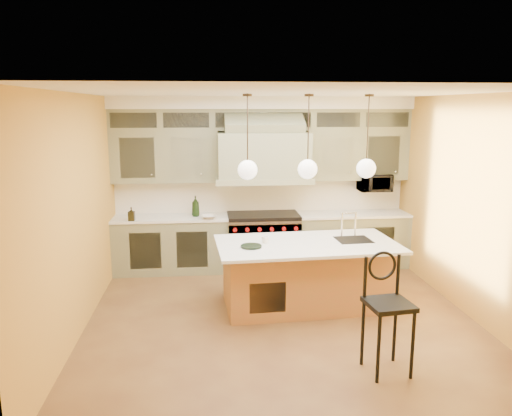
{
  "coord_description": "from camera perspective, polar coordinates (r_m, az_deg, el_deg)",
  "views": [
    {
      "loc": [
        -0.92,
        -6.04,
        2.72
      ],
      "look_at": [
        -0.26,
        0.7,
        1.36
      ],
      "focal_mm": 35.0,
      "sensor_mm": 36.0,
      "label": 1
    }
  ],
  "objects": [
    {
      "name": "pendant_right",
      "position": [
        6.88,
        12.49,
        4.68
      ],
      "size": [
        0.26,
        0.26,
        1.11
      ],
      "color": "#2D2319",
      "rests_on": "ceiling"
    },
    {
      "name": "floor",
      "position": [
        6.69,
        2.91,
        -12.62
      ],
      "size": [
        5.0,
        5.0,
        0.0
      ],
      "primitive_type": "plane",
      "color": "brown",
      "rests_on": "ground"
    },
    {
      "name": "pendant_left",
      "position": [
        6.56,
        -0.97,
        4.63
      ],
      "size": [
        0.26,
        0.26,
        1.11
      ],
      "color": "#2D2319",
      "rests_on": "ceiling"
    },
    {
      "name": "wall_right",
      "position": [
        7.06,
        23.53,
        0.06
      ],
      "size": [
        0.0,
        5.0,
        5.0
      ],
      "primitive_type": "plane",
      "rotation": [
        1.57,
        0.0,
        -1.57
      ],
      "color": "gold",
      "rests_on": "ground"
    },
    {
      "name": "kitchen_island",
      "position": [
        7.0,
        5.72,
        -7.42
      ],
      "size": [
        2.51,
        1.44,
        1.35
      ],
      "rotation": [
        0.0,
        0.0,
        0.06
      ],
      "color": "#AF693E",
      "rests_on": "floor"
    },
    {
      "name": "range",
      "position": [
        8.54,
        0.82,
        -3.79
      ],
      "size": [
        1.2,
        0.74,
        0.96
      ],
      "color": "silver",
      "rests_on": "floor"
    },
    {
      "name": "cup",
      "position": [
        6.76,
        1.03,
        -3.64
      ],
      "size": [
        0.11,
        0.11,
        0.09
      ],
      "primitive_type": "imported",
      "rotation": [
        0.0,
        0.0,
        -0.06
      ],
      "color": "white",
      "rests_on": "kitchen_island"
    },
    {
      "name": "counter_stool",
      "position": [
        5.41,
        14.77,
        -10.69
      ],
      "size": [
        0.49,
        0.49,
        1.26
      ],
      "rotation": [
        0.0,
        0.0,
        0.12
      ],
      "color": "black",
      "rests_on": "floor"
    },
    {
      "name": "pendant_center",
      "position": [
        6.67,
        5.92,
        4.69
      ],
      "size": [
        0.26,
        0.26,
        1.11
      ],
      "color": "#2D2319",
      "rests_on": "ceiling"
    },
    {
      "name": "wall_front",
      "position": [
        3.88,
        8.61,
        -7.91
      ],
      "size": [
        5.0,
        0.0,
        5.0
      ],
      "primitive_type": "plane",
      "rotation": [
        -1.57,
        0.0,
        0.0
      ],
      "color": "gold",
      "rests_on": "ground"
    },
    {
      "name": "microwave",
      "position": [
        8.87,
        13.4,
        2.84
      ],
      "size": [
        0.54,
        0.37,
        0.3
      ],
      "primitive_type": "imported",
      "color": "black",
      "rests_on": "back_cabinetry"
    },
    {
      "name": "oil_bottle_a",
      "position": [
        8.36,
        -6.92,
        0.2
      ],
      "size": [
        0.14,
        0.14,
        0.34
      ],
      "primitive_type": "imported",
      "rotation": [
        0.0,
        0.0,
        -0.05
      ],
      "color": "black",
      "rests_on": "back_cabinetry"
    },
    {
      "name": "fruit_bowl",
      "position": [
        8.16,
        -5.38,
        -1.04
      ],
      "size": [
        0.28,
        0.28,
        0.06
      ],
      "primitive_type": "imported",
      "rotation": [
        0.0,
        0.0,
        0.12
      ],
      "color": "silver",
      "rests_on": "back_cabinetry"
    },
    {
      "name": "ceiling",
      "position": [
        6.12,
        3.19,
        13.05
      ],
      "size": [
        5.0,
        5.0,
        0.0
      ],
      "primitive_type": "plane",
      "rotation": [
        3.14,
        0.0,
        0.0
      ],
      "color": "white",
      "rests_on": "wall_back"
    },
    {
      "name": "back_cabinetry",
      "position": [
        8.43,
        0.77,
        2.58
      ],
      "size": [
        5.0,
        0.77,
        2.9
      ],
      "color": "gray",
      "rests_on": "floor"
    },
    {
      "name": "oil_bottle_b",
      "position": [
        8.23,
        -14.05,
        -0.67
      ],
      "size": [
        0.1,
        0.11,
        0.22
      ],
      "primitive_type": "imported",
      "rotation": [
        0.0,
        0.0,
        -0.06
      ],
      "color": "black",
      "rests_on": "back_cabinetry"
    },
    {
      "name": "wall_left",
      "position": [
        6.37,
        -19.78,
        -0.8
      ],
      "size": [
        0.0,
        5.0,
        5.0
      ],
      "primitive_type": "plane",
      "rotation": [
        1.57,
        0.0,
        1.57
      ],
      "color": "gold",
      "rests_on": "ground"
    },
    {
      "name": "wall_back",
      "position": [
        8.69,
        0.58,
        2.98
      ],
      "size": [
        5.0,
        0.0,
        5.0
      ],
      "primitive_type": "plane",
      "rotation": [
        1.57,
        0.0,
        0.0
      ],
      "color": "gold",
      "rests_on": "ground"
    }
  ]
}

